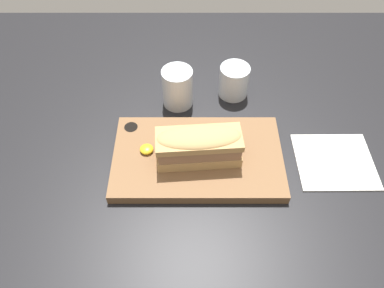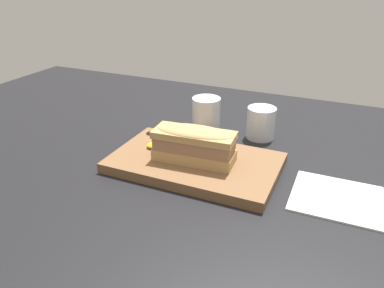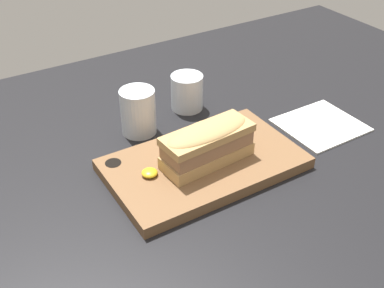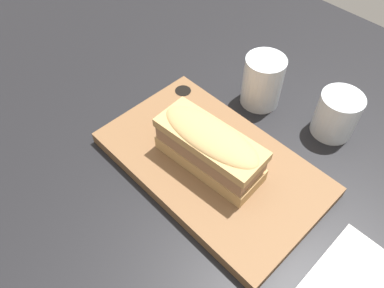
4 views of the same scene
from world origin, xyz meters
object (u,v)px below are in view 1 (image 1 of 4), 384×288
Objects in this scene: serving_board at (198,157)px; sandwich at (199,145)px; wine_glass at (234,82)px; napkin at (335,162)px; water_glass at (178,90)px.

serving_board is 2.03× the size of sandwich.
wine_glass is 30.47cm from napkin.
serving_board is 5.41cm from sandwich.
sandwich is 2.20× the size of wine_glass.
sandwich is at bearing -74.42° from serving_board.
serving_board is 23.55cm from wine_glass.
sandwich is at bearing -111.94° from wine_glass.
wine_glass is at bearing 13.44° from water_glass.
wine_glass reaches higher than napkin.
serving_board is 30.12cm from napkin.
water_glass is 39.62cm from napkin.
serving_board is 19.01cm from water_glass.
napkin is at bearing -46.43° from wine_glass.
water_glass reaches higher than serving_board.
sandwich reaches higher than water_glass.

